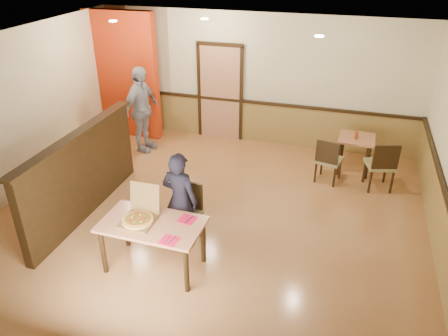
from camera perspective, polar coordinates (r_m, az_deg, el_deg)
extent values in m
plane|color=#B97D48|center=(7.12, -2.58, -7.45)|extent=(7.00, 7.00, 0.00)
plane|color=black|center=(5.95, -3.18, 15.09)|extent=(7.00, 7.00, 0.00)
plane|color=beige|center=(9.56, 4.24, 11.37)|extent=(7.00, 0.00, 7.00)
plane|color=beige|center=(8.20, -26.73, 5.51)|extent=(0.00, 7.00, 7.00)
cube|color=olive|center=(9.85, 4.01, 6.02)|extent=(7.00, 0.04, 0.90)
cube|color=black|center=(9.67, 4.07, 8.57)|extent=(7.00, 0.06, 0.06)
cube|color=olive|center=(6.74, 26.77, -8.50)|extent=(0.04, 7.00, 0.90)
cube|color=tan|center=(9.83, -0.50, 9.77)|extent=(0.90, 0.06, 2.10)
cube|color=black|center=(7.43, -17.97, -0.96)|extent=(0.14, 3.00, 1.40)
cube|color=black|center=(7.12, -18.81, 4.12)|extent=(0.20, 3.10, 0.05)
cube|color=#B52D0C|center=(10.13, -12.98, 11.70)|extent=(1.60, 0.20, 2.78)
cylinder|color=#FFE5B2|center=(8.53, -14.29, 18.12)|extent=(0.14, 0.14, 0.02)
cylinder|color=#FFE5B2|center=(8.53, -2.57, 18.90)|extent=(0.14, 0.14, 0.02)
cylinder|color=#FFE5B2|center=(7.10, 12.34, 16.48)|extent=(0.14, 0.14, 0.02)
cube|color=tan|center=(5.97, -9.39, -7.26)|extent=(1.39, 0.81, 0.04)
cylinder|color=black|center=(6.24, -15.51, -10.45)|extent=(0.07, 0.07, 0.70)
cylinder|color=black|center=(6.66, -12.68, -7.35)|extent=(0.07, 0.07, 0.70)
cylinder|color=black|center=(5.76, -4.94, -13.13)|extent=(0.07, 0.07, 0.70)
cylinder|color=black|center=(6.20, -2.72, -9.53)|extent=(0.07, 0.07, 0.70)
cube|color=olive|center=(6.57, -5.37, -6.09)|extent=(0.54, 0.54, 0.06)
cube|color=black|center=(6.58, -4.49, -3.41)|extent=(0.44, 0.12, 0.44)
cylinder|color=black|center=(6.68, -7.54, -8.28)|extent=(0.04, 0.04, 0.40)
cylinder|color=black|center=(6.93, -5.76, -6.67)|extent=(0.04, 0.04, 0.40)
cylinder|color=black|center=(6.50, -4.76, -9.25)|extent=(0.04, 0.04, 0.40)
cylinder|color=black|center=(6.76, -3.05, -7.55)|extent=(0.04, 0.04, 0.40)
cube|color=olive|center=(8.38, 13.57, 1.04)|extent=(0.52, 0.52, 0.06)
cube|color=black|center=(8.10, 13.33, 1.99)|extent=(0.42, 0.13, 0.42)
cylinder|color=black|center=(8.61, 14.89, -0.22)|extent=(0.04, 0.04, 0.38)
cylinder|color=black|center=(8.30, 14.19, -1.25)|extent=(0.04, 0.04, 0.38)
cylinder|color=black|center=(8.69, 12.62, 0.33)|extent=(0.04, 0.04, 0.38)
cylinder|color=black|center=(8.38, 11.84, -0.67)|extent=(0.04, 0.04, 0.38)
cube|color=olive|center=(8.39, 19.70, 0.42)|extent=(0.59, 0.59, 0.06)
cube|color=black|center=(8.09, 20.42, 1.33)|extent=(0.45, 0.16, 0.45)
cylinder|color=black|center=(8.73, 20.27, -0.55)|extent=(0.05, 0.05, 0.41)
cylinder|color=black|center=(8.41, 21.05, -1.82)|extent=(0.05, 0.05, 0.41)
cylinder|color=black|center=(8.61, 17.82, -0.54)|extent=(0.05, 0.05, 0.41)
cylinder|color=black|center=(8.28, 18.51, -1.83)|extent=(0.05, 0.05, 0.41)
cube|color=tan|center=(8.77, 16.98, 3.71)|extent=(0.69, 0.69, 0.04)
cylinder|color=black|center=(8.69, 14.89, 1.16)|extent=(0.07, 0.07, 0.68)
cylinder|color=black|center=(9.15, 15.18, 2.52)|extent=(0.07, 0.07, 0.68)
cylinder|color=black|center=(8.69, 18.22, 0.66)|extent=(0.07, 0.07, 0.68)
cylinder|color=black|center=(9.15, 18.34, 2.05)|extent=(0.07, 0.07, 0.68)
imported|color=black|center=(6.34, -5.77, -4.24)|extent=(0.59, 0.43, 1.51)
imported|color=#9897A0|center=(9.38, -10.75, 7.48)|extent=(0.61, 1.13, 1.83)
cube|color=brown|center=(5.99, -11.18, -6.90)|extent=(0.43, 0.43, 0.03)
cube|color=brown|center=(6.05, -10.31, -3.82)|extent=(0.43, 0.08, 0.43)
cylinder|color=#F4B859|center=(5.97, -11.21, -6.66)|extent=(0.48, 0.48, 0.03)
cube|color=red|center=(5.61, -7.16, -9.37)|extent=(0.24, 0.24, 0.00)
cylinder|color=silver|center=(5.62, -7.45, -9.27)|extent=(0.03, 0.19, 0.01)
cube|color=silver|center=(5.60, -6.88, -9.40)|extent=(0.04, 0.20, 0.00)
cube|color=red|center=(5.96, -4.83, -6.70)|extent=(0.25, 0.25, 0.01)
cylinder|color=silver|center=(5.97, -5.10, -6.61)|extent=(0.04, 0.19, 0.01)
cube|color=silver|center=(5.95, -4.56, -6.72)|extent=(0.05, 0.20, 0.00)
cylinder|color=brown|center=(8.66, 16.88, 4.13)|extent=(0.06, 0.06, 0.16)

